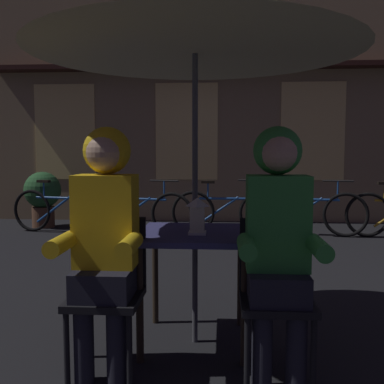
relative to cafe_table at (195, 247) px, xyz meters
name	(u,v)px	position (x,y,z in m)	size (l,w,h in m)	color
ground_plane	(195,341)	(0.00, 0.00, -0.64)	(60.00, 60.00, 0.00)	black
cafe_table	(195,247)	(0.00, 0.00, 0.00)	(0.72, 0.72, 0.74)	navy
patio_umbrella	(195,23)	(0.00, 0.00, 1.42)	(2.10, 2.10, 2.31)	#4C4C51
lantern	(197,215)	(0.02, -0.08, 0.22)	(0.11, 0.11, 0.23)	white
chair_left	(109,285)	(-0.48, -0.37, -0.15)	(0.40, 0.40, 0.87)	black
chair_right	(276,288)	(0.48, -0.37, -0.15)	(0.40, 0.40, 0.87)	black
person_left_hooded	(105,226)	(-0.48, -0.43, 0.21)	(0.45, 0.56, 1.40)	black
person_right_hooded	(278,228)	(0.48, -0.43, 0.21)	(0.45, 0.56, 1.40)	black
shopfront_building	(249,48)	(0.64, 5.40, 2.45)	(10.00, 0.93, 6.20)	#937A56
bicycle_nearest	(60,211)	(-2.30, 3.78, -0.29)	(1.65, 0.40, 0.84)	black
bicycle_second	(140,212)	(-1.06, 3.72, -0.29)	(1.65, 0.42, 0.84)	black
bicycle_third	(227,212)	(0.24, 3.86, -0.29)	(1.68, 0.08, 0.84)	black
bicycle_fourth	(310,213)	(1.47, 3.82, -0.29)	(1.67, 0.28, 0.84)	black
potted_plant	(43,194)	(-2.79, 4.30, -0.09)	(0.60, 0.60, 0.92)	brown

